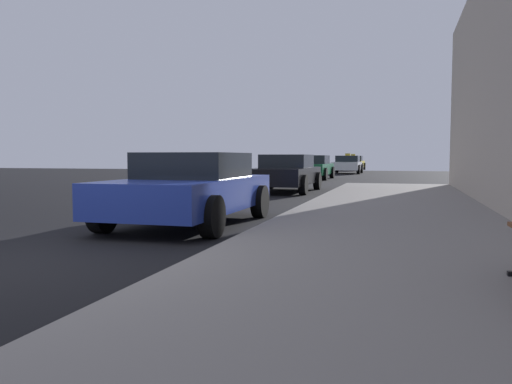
% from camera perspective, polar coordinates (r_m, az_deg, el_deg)
% --- Properties ---
extents(ground_plane, '(80.00, 80.00, 0.00)m').
position_cam_1_polar(ground_plane, '(6.31, -25.42, -7.38)').
color(ground_plane, black).
extents(sidewalk, '(4.00, 32.00, 0.15)m').
position_cam_1_polar(sidewalk, '(4.77, 14.29, -9.81)').
color(sidewalk, gray).
rests_on(sidewalk, ground_plane).
extents(car_blue, '(2.05, 4.13, 1.27)m').
position_cam_1_polar(car_blue, '(9.12, -7.28, 0.45)').
color(car_blue, '#233899').
rests_on(car_blue, ground_plane).
extents(car_black, '(1.97, 4.34, 1.27)m').
position_cam_1_polar(car_black, '(17.61, 3.35, 2.16)').
color(car_black, black).
rests_on(car_black, ground_plane).
extents(car_green, '(1.98, 4.34, 1.27)m').
position_cam_1_polar(car_green, '(27.50, 6.30, 2.79)').
color(car_green, '#196638').
rests_on(car_green, ground_plane).
extents(car_white, '(2.00, 4.13, 1.43)m').
position_cam_1_polar(car_white, '(37.05, 10.16, 3.05)').
color(car_white, white).
rests_on(car_white, ground_plane).
extents(car_yellow, '(2.01, 4.19, 1.43)m').
position_cam_1_polar(car_yellow, '(46.05, 10.75, 3.21)').
color(car_yellow, yellow).
rests_on(car_yellow, ground_plane).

